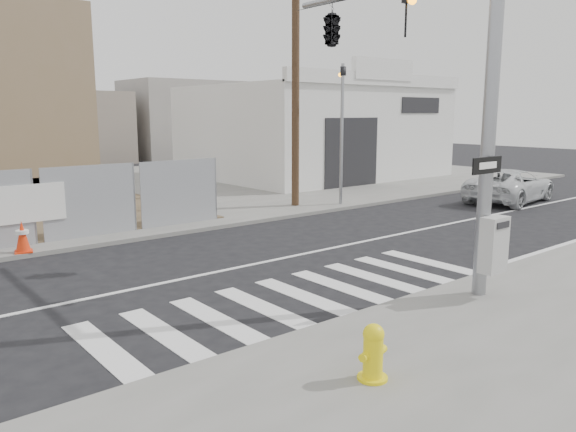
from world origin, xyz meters
TOP-DOWN VIEW (x-y plane):
  - ground at (0.00, 0.00)m, footprint 100.00×100.00m
  - sidewalk_far at (0.00, 14.00)m, footprint 50.00×20.00m
  - signal_pole at (2.49, -2.05)m, footprint 0.96×5.87m
  - far_signal_pole at (8.00, 4.60)m, footprint 0.16×0.20m
  - concrete_wall_right at (-0.50, 14.08)m, footprint 5.50×1.30m
  - auto_shop at (14.00, 12.97)m, footprint 12.00×10.20m
  - utility_pole_right at (6.50, 5.50)m, footprint 1.60×0.28m
  - fire_hydrant at (-1.73, -5.91)m, footprint 0.50×0.50m
  - suv at (14.20, 1.21)m, footprint 5.04×2.83m
  - traffic_cone_d at (-3.42, 4.22)m, footprint 0.49×0.49m

SIDE VIEW (x-z plane):
  - ground at x=0.00m, z-range 0.00..0.00m
  - sidewalk_far at x=0.00m, z-range 0.00..0.12m
  - fire_hydrant at x=-1.73m, z-range 0.12..0.88m
  - traffic_cone_d at x=-3.42m, z-range 0.11..0.91m
  - suv at x=14.20m, z-range 0.00..1.33m
  - auto_shop at x=14.00m, z-range -0.44..5.51m
  - concrete_wall_right at x=-0.50m, z-range -0.62..7.38m
  - far_signal_pole at x=8.00m, z-range 0.68..6.28m
  - signal_pole at x=2.49m, z-range 1.28..8.28m
  - utility_pole_right at x=6.50m, z-range 0.20..10.20m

